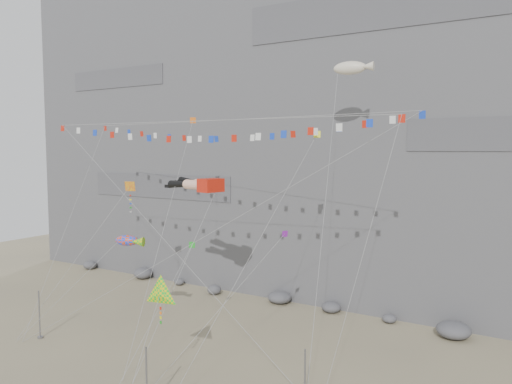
% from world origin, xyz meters
% --- Properties ---
extents(ground, '(120.00, 120.00, 0.00)m').
position_xyz_m(ground, '(0.00, 0.00, 0.00)').
color(ground, gray).
rests_on(ground, ground).
extents(cliff, '(80.00, 28.00, 50.00)m').
position_xyz_m(cliff, '(0.00, 32.00, 25.00)').
color(cliff, slate).
rests_on(cliff, ground).
extents(talus_boulders, '(60.00, 3.00, 1.20)m').
position_xyz_m(talus_boulders, '(0.00, 17.00, 0.60)').
color(talus_boulders, '#5E5E63').
rests_on(talus_boulders, ground).
extents(anchor_pole_left, '(0.12, 0.12, 4.31)m').
position_xyz_m(anchor_pole_left, '(-13.42, -2.79, 2.15)').
color(anchor_pole_left, slate).
rests_on(anchor_pole_left, ground).
extents(anchor_pole_center, '(0.12, 0.12, 4.30)m').
position_xyz_m(anchor_pole_center, '(3.48, -7.27, 2.15)').
color(anchor_pole_center, slate).
rests_on(anchor_pole_center, ground).
extents(anchor_pole_right, '(0.12, 0.12, 3.71)m').
position_xyz_m(anchor_pole_right, '(11.61, -1.18, 1.86)').
color(anchor_pole_right, slate).
rests_on(anchor_pole_right, ground).
extents(legs_kite, '(8.32, 15.65, 19.35)m').
position_xyz_m(legs_kite, '(-1.61, 4.77, 13.62)').
color(legs_kite, red).
rests_on(legs_kite, ground).
extents(flag_banner_upper, '(35.48, 14.12, 26.17)m').
position_xyz_m(flag_banner_upper, '(-0.59, 7.51, 19.26)').
color(flag_banner_upper, red).
rests_on(flag_banner_upper, ground).
extents(flag_banner_lower, '(31.57, 4.89, 22.90)m').
position_xyz_m(flag_banner_lower, '(0.64, 2.26, 18.91)').
color(flag_banner_lower, red).
rests_on(flag_banner_lower, ground).
extents(harlequin_kite, '(6.20, 9.90, 16.62)m').
position_xyz_m(harlequin_kite, '(-9.69, 4.72, 13.11)').
color(harlequin_kite, red).
rests_on(harlequin_kite, ground).
extents(fish_windsock, '(9.52, 6.87, 12.93)m').
position_xyz_m(fish_windsock, '(-6.67, 1.23, 8.74)').
color(fish_windsock, '#E2420B').
rests_on(fish_windsock, ground).
extents(delta_kite, '(2.69, 3.57, 8.44)m').
position_xyz_m(delta_kite, '(2.31, -4.60, 6.82)').
color(delta_kite, yellow).
rests_on(delta_kite, ground).
extents(blimp_windsock, '(5.14, 16.07, 28.30)m').
position_xyz_m(blimp_windsock, '(9.24, 12.55, 23.71)').
color(blimp_windsock, beige).
rests_on(blimp_windsock, ground).
extents(small_kite_a, '(4.82, 14.46, 24.16)m').
position_xyz_m(small_kite_a, '(-5.11, 8.54, 19.11)').
color(small_kite_a, orange).
rests_on(small_kite_a, ground).
extents(small_kite_b, '(5.77, 10.75, 15.01)m').
position_xyz_m(small_kite_b, '(6.52, 5.32, 9.72)').
color(small_kite_b, purple).
rests_on(small_kite_b, ground).
extents(small_kite_c, '(1.76, 10.89, 13.51)m').
position_xyz_m(small_kite_c, '(-0.60, 2.49, 8.60)').
color(small_kite_c, '#16941B').
rests_on(small_kite_c, ground).
extents(small_kite_d, '(5.01, 14.03, 22.71)m').
position_xyz_m(small_kite_d, '(8.44, 7.09, 17.54)').
color(small_kite_d, yellow).
rests_on(small_kite_d, ground).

